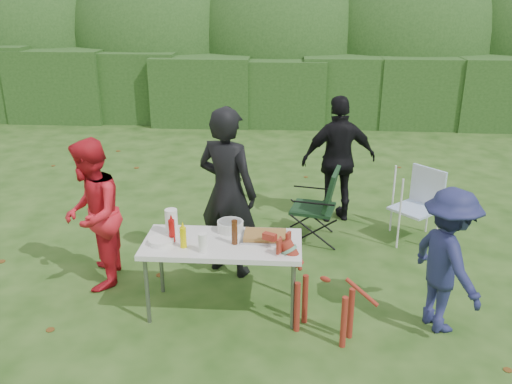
# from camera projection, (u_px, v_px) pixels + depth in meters

# --- Properties ---
(ground) EXTENTS (80.00, 80.00, 0.00)m
(ground) POSITION_uv_depth(u_px,v_px,m) (249.00, 310.00, 5.36)
(ground) COLOR #1E4211
(hedge_row) EXTENTS (22.00, 1.40, 1.70)m
(hedge_row) POSITION_uv_depth(u_px,v_px,m) (277.00, 86.00, 12.52)
(hedge_row) COLOR #23471C
(hedge_row) RESTS_ON ground
(shrub_backdrop) EXTENTS (20.00, 2.60, 3.20)m
(shrub_backdrop) POSITION_uv_depth(u_px,v_px,m) (279.00, 45.00, 13.75)
(shrub_backdrop) COLOR #3D6628
(shrub_backdrop) RESTS_ON ground
(folding_table) EXTENTS (1.50, 0.70, 0.74)m
(folding_table) POSITION_uv_depth(u_px,v_px,m) (222.00, 247.00, 5.15)
(folding_table) COLOR silver
(folding_table) RESTS_ON ground
(person_cook) EXTENTS (0.81, 0.69, 1.88)m
(person_cook) POSITION_uv_depth(u_px,v_px,m) (227.00, 193.00, 5.79)
(person_cook) COLOR black
(person_cook) RESTS_ON ground
(person_red_jacket) EXTENTS (0.74, 0.88, 1.60)m
(person_red_jacket) POSITION_uv_depth(u_px,v_px,m) (92.00, 215.00, 5.58)
(person_red_jacket) COLOR red
(person_red_jacket) RESTS_ON ground
(person_black_puffy) EXTENTS (1.07, 0.63, 1.70)m
(person_black_puffy) POSITION_uv_depth(u_px,v_px,m) (339.00, 160.00, 7.18)
(person_black_puffy) COLOR black
(person_black_puffy) RESTS_ON ground
(child) EXTENTS (0.79, 1.01, 1.38)m
(child) POSITION_uv_depth(u_px,v_px,m) (447.00, 261.00, 4.87)
(child) COLOR navy
(child) RESTS_ON ground
(dog) EXTENTS (0.98, 0.75, 0.87)m
(dog) POSITION_uv_depth(u_px,v_px,m) (325.00, 293.00, 4.85)
(dog) COLOR maroon
(dog) RESTS_ON ground
(camping_chair) EXTENTS (0.70, 0.70, 0.94)m
(camping_chair) POSITION_uv_depth(u_px,v_px,m) (313.00, 204.00, 6.72)
(camping_chair) COLOR #15311A
(camping_chair) RESTS_ON ground
(lawn_chair) EXTENTS (0.77, 0.77, 0.92)m
(lawn_chair) POSITION_uv_depth(u_px,v_px,m) (415.00, 206.00, 6.70)
(lawn_chair) COLOR #5F94DB
(lawn_chair) RESTS_ON ground
(food_tray) EXTENTS (0.45, 0.30, 0.02)m
(food_tray) POSITION_uv_depth(u_px,v_px,m) (265.00, 238.00, 5.19)
(food_tray) COLOR #B7B7BA
(food_tray) RESTS_ON folding_table
(focaccia_bread) EXTENTS (0.40, 0.26, 0.04)m
(focaccia_bread) POSITION_uv_depth(u_px,v_px,m) (265.00, 235.00, 5.18)
(focaccia_bread) COLOR olive
(focaccia_bread) RESTS_ON food_tray
(mustard_bottle) EXTENTS (0.06, 0.06, 0.20)m
(mustard_bottle) POSITION_uv_depth(u_px,v_px,m) (183.00, 237.00, 4.98)
(mustard_bottle) COLOR #DBCB02
(mustard_bottle) RESTS_ON folding_table
(ketchup_bottle) EXTENTS (0.06, 0.06, 0.22)m
(ketchup_bottle) POSITION_uv_depth(u_px,v_px,m) (172.00, 231.00, 5.09)
(ketchup_bottle) COLOR #A20C0B
(ketchup_bottle) RESTS_ON folding_table
(beer_bottle) EXTENTS (0.06, 0.06, 0.24)m
(beer_bottle) POSITION_uv_depth(u_px,v_px,m) (235.00, 232.00, 5.04)
(beer_bottle) COLOR #47230F
(beer_bottle) RESTS_ON folding_table
(paper_towel_roll) EXTENTS (0.12, 0.12, 0.26)m
(paper_towel_roll) POSITION_uv_depth(u_px,v_px,m) (171.00, 222.00, 5.23)
(paper_towel_roll) COLOR white
(paper_towel_roll) RESTS_ON folding_table
(cup_stack) EXTENTS (0.08, 0.08, 0.18)m
(cup_stack) POSITION_uv_depth(u_px,v_px,m) (203.00, 243.00, 4.90)
(cup_stack) COLOR white
(cup_stack) RESTS_ON folding_table
(pasta_bowl) EXTENTS (0.26, 0.26, 0.10)m
(pasta_bowl) POSITION_uv_depth(u_px,v_px,m) (230.00, 226.00, 5.34)
(pasta_bowl) COLOR silver
(pasta_bowl) RESTS_ON folding_table
(plate_stack) EXTENTS (0.24, 0.24, 0.05)m
(plate_stack) POSITION_uv_depth(u_px,v_px,m) (161.00, 241.00, 5.08)
(plate_stack) COLOR white
(plate_stack) RESTS_ON folding_table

